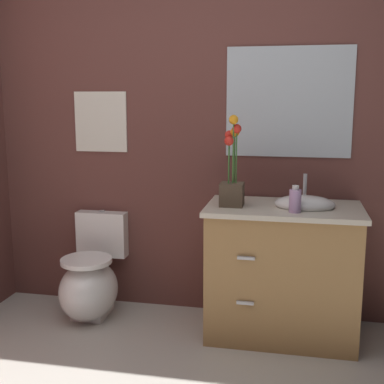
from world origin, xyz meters
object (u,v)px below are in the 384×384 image
(flower_vase, at_px, (232,179))
(wall_mirror, at_px, (289,102))
(toilet, at_px, (91,282))
(vanity_cabinet, at_px, (283,270))
(wall_poster, at_px, (101,122))
(soap_bottle, at_px, (295,200))

(flower_vase, distance_m, wall_mirror, 0.65)
(toilet, height_order, vanity_cabinet, vanity_cabinet)
(toilet, relative_size, vanity_cabinet, 0.68)
(wall_poster, height_order, wall_mirror, wall_mirror)
(toilet, bearing_deg, flower_vase, -4.14)
(vanity_cabinet, xyz_separation_m, flower_vase, (-0.32, -0.04, 0.57))
(wall_mirror, bearing_deg, wall_poster, 180.00)
(flower_vase, height_order, wall_mirror, wall_mirror)
(wall_mirror, bearing_deg, vanity_cabinet, -89.45)
(vanity_cabinet, height_order, wall_mirror, wall_mirror)
(toilet, bearing_deg, wall_poster, 90.00)
(flower_vase, relative_size, wall_poster, 1.33)
(vanity_cabinet, distance_m, wall_mirror, 1.06)
(wall_poster, bearing_deg, flower_vase, -19.27)
(flower_vase, distance_m, wall_poster, 1.07)
(toilet, distance_m, vanity_cabinet, 1.30)
(toilet, relative_size, soap_bottle, 4.41)
(toilet, height_order, soap_bottle, soap_bottle)
(vanity_cabinet, relative_size, wall_mirror, 1.26)
(soap_bottle, xyz_separation_m, wall_poster, (-1.34, 0.44, 0.41))
(vanity_cabinet, bearing_deg, soap_bottle, -67.95)
(vanity_cabinet, bearing_deg, toilet, 178.82)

